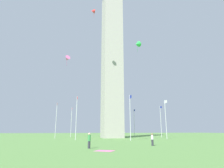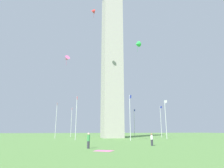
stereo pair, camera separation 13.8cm
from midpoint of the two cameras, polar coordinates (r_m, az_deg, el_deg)
The scene contains 16 objects.
ground_plane at distance 55.15m, azimuth -0.07°, elevation -15.61°, with size 260.00×260.00×0.00m, color #609347.
obelisk_monument at distance 59.83m, azimuth -0.07°, elevation 9.27°, with size 5.54×5.54×50.37m.
flagpole_n at distance 40.73m, azimuth 5.29°, elevation -9.15°, with size 1.12×0.14×9.30m.
flagpole_ne at distance 49.22m, azimuth 15.47°, elevation -9.48°, with size 1.12×0.14×9.30m.
flagpole_e at distance 60.69m, azimuth 14.12°, elevation -10.26°, with size 1.12×0.14×9.30m.
flagpole_se at distance 68.57m, azimuth 6.50°, elevation -10.91°, with size 1.12×0.14×9.30m.
flagpole_s at distance 69.87m, azimuth -3.19°, elevation -11.03°, with size 1.12×0.14×9.30m.
flagpole_sw at distance 64.16m, azimuth -11.95°, elevation -10.53°, with size 1.12×0.14×9.30m.
flagpole_w at distance 53.45m, azimuth -16.18°, elevation -9.73°, with size 1.12×0.14×9.30m.
flagpole_nw at distance 42.88m, azimuth -10.53°, elevation -9.20°, with size 1.12×0.14×9.30m.
person_green_shirt at distance 22.71m, azimuth -6.92°, elevation -16.23°, with size 0.32×0.32×1.70m.
person_white_shirt at distance 27.19m, azimuth 11.64°, elevation -15.72°, with size 0.32×0.32×1.60m.
kite_red_delta at distance 51.35m, azimuth -5.40°, elevation 20.34°, with size 1.59×1.49×2.02m.
kite_pink_delta at distance 32.59m, azimuth -13.24°, elevation 7.28°, with size 1.30×1.19×1.70m.
kite_green_delta at distance 56.12m, azimuth 7.39°, elevation 11.53°, with size 2.29×2.44×3.25m.
picnic_blanket_near_first_person at distance 20.10m, azimuth -2.38°, elevation -19.06°, with size 1.80×1.40×0.01m, color pink.
Camera 1 is at (53.37, -13.74, 1.91)m, focal length 31.05 mm.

